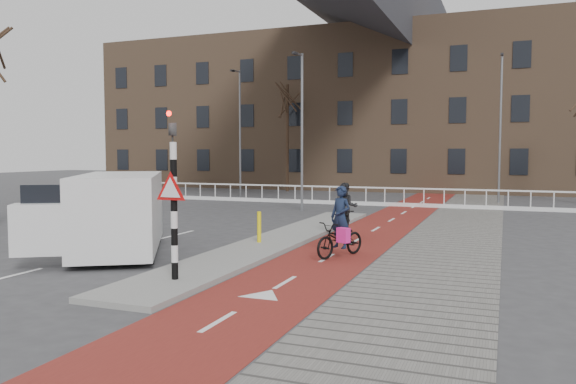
% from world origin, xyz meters
% --- Properties ---
extents(ground, '(120.00, 120.00, 0.00)m').
position_xyz_m(ground, '(0.00, 0.00, 0.00)').
color(ground, '#38383A').
rests_on(ground, ground).
extents(bike_lane, '(2.50, 60.00, 0.01)m').
position_xyz_m(bike_lane, '(1.50, 10.00, 0.01)').
color(bike_lane, maroon).
rests_on(bike_lane, ground).
extents(sidewalk, '(3.00, 60.00, 0.01)m').
position_xyz_m(sidewalk, '(4.30, 10.00, 0.01)').
color(sidewalk, slate).
rests_on(sidewalk, ground).
extents(curb_island, '(1.80, 16.00, 0.12)m').
position_xyz_m(curb_island, '(-0.70, 4.00, 0.06)').
color(curb_island, gray).
rests_on(curb_island, ground).
extents(traffic_signal, '(0.80, 0.80, 3.68)m').
position_xyz_m(traffic_signal, '(-0.60, -2.02, 1.99)').
color(traffic_signal, black).
rests_on(traffic_signal, curb_island).
extents(bollard, '(0.12, 0.12, 0.92)m').
position_xyz_m(bollard, '(-0.94, 3.10, 0.58)').
color(bollard, yellow).
rests_on(bollard, curb_island).
extents(cyclist_near, '(1.30, 1.91, 1.90)m').
position_xyz_m(cyclist_near, '(1.80, 2.27, 0.64)').
color(cyclist_near, black).
rests_on(cyclist_near, bike_lane).
extents(cyclist_far, '(0.97, 1.72, 1.80)m').
position_xyz_m(cyclist_far, '(1.08, 5.43, 0.76)').
color(cyclist_far, black).
rests_on(cyclist_far, bike_lane).
extents(van, '(4.38, 5.40, 2.19)m').
position_xyz_m(van, '(-4.09, 0.70, 1.15)').
color(van, silver).
rests_on(van, ground).
extents(railing, '(28.00, 0.10, 0.99)m').
position_xyz_m(railing, '(-5.00, 17.00, 0.31)').
color(railing, silver).
rests_on(railing, ground).
extents(townhouse_row, '(46.00, 10.00, 15.90)m').
position_xyz_m(townhouse_row, '(-3.00, 32.00, 7.81)').
color(townhouse_row, '#7F6047').
rests_on(townhouse_row, ground).
extents(tree_mid, '(0.23, 0.23, 7.66)m').
position_xyz_m(tree_mid, '(-8.89, 25.81, 3.83)').
color(tree_mid, '#302015').
rests_on(tree_mid, ground).
extents(streetlight_near, '(0.12, 0.12, 7.47)m').
position_xyz_m(streetlight_near, '(-3.26, 13.29, 3.73)').
color(streetlight_near, slate).
rests_on(streetlight_near, ground).
extents(streetlight_left, '(0.12, 0.12, 7.93)m').
position_xyz_m(streetlight_left, '(-9.86, 20.07, 3.96)').
color(streetlight_left, slate).
rests_on(streetlight_left, ground).
extents(streetlight_right, '(0.12, 0.12, 8.14)m').
position_xyz_m(streetlight_right, '(5.52, 21.17, 4.07)').
color(streetlight_right, slate).
rests_on(streetlight_right, ground).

